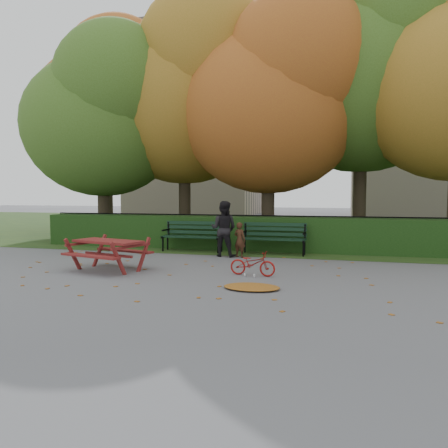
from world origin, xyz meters
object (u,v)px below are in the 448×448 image
(bench_left, at_px, (193,234))
(bicycle, at_px, (253,263))
(tree_c, at_px, (278,98))
(child, at_px, (240,240))
(tree_f, at_px, (110,104))
(bench_right, at_px, (274,236))
(tree_d, at_px, (375,65))
(adult, at_px, (224,229))
(tree_b, at_px, (191,91))
(picnic_table, at_px, (108,247))
(tree_a, at_px, (107,114))

(bench_left, xyz_separation_m, bicycle, (2.48, -3.32, -0.26))
(tree_c, xyz_separation_m, child, (-0.52, -3.12, -4.35))
(child, bearing_deg, tree_f, -20.27)
(bench_right, bearing_deg, bicycle, -88.60)
(tree_d, xyz_separation_m, bench_left, (-5.18, -3.53, -5.46))
(tree_d, bearing_deg, adult, -132.87)
(tree_c, height_order, adult, tree_c)
(tree_b, height_order, tree_c, tree_b)
(tree_b, relative_size, adult, 5.83)
(tree_f, relative_size, picnic_table, 4.96)
(tree_b, bearing_deg, picnic_table, -86.50)
(bicycle, bearing_deg, tree_b, 35.71)
(bench_right, height_order, adult, adult)
(tree_a, relative_size, tree_c, 0.94)
(bench_left, bearing_deg, tree_b, 110.58)
(tree_f, xyz_separation_m, bench_left, (5.83, -5.54, -5.17))
(tree_d, xyz_separation_m, adult, (-4.02, -4.33, -5.23))
(tree_b, relative_size, bench_right, 4.88)
(tree_d, height_order, tree_f, tree_d)
(tree_a, bearing_deg, tree_f, 117.98)
(bench_right, height_order, child, child)
(tree_a, bearing_deg, bicycle, -39.20)
(child, bearing_deg, tree_b, -34.34)
(bench_left, height_order, child, child)
(bench_left, bearing_deg, tree_c, 46.64)
(tree_a, bearing_deg, tree_d, 10.33)
(tree_b, relative_size, tree_f, 0.96)
(adult, height_order, bicycle, adult)
(picnic_table, bearing_deg, tree_c, 78.75)
(picnic_table, height_order, child, child)
(tree_b, bearing_deg, bicycle, -60.33)
(tree_f, bearing_deg, adult, -42.18)
(bench_right, xyz_separation_m, adult, (-1.24, -0.80, 0.23))
(tree_f, xyz_separation_m, bench_right, (8.23, -5.54, -5.17))
(tree_a, distance_m, tree_c, 6.04)
(tree_a, height_order, child, tree_a)
(bench_left, height_order, adult, adult)
(tree_b, height_order, tree_f, tree_f)
(tree_f, bearing_deg, tree_b, -27.99)
(tree_b, bearing_deg, tree_f, 152.01)
(tree_f, distance_m, bicycle, 13.31)
(tree_d, relative_size, tree_f, 1.04)
(tree_f, xyz_separation_m, picnic_table, (5.09, -9.09, -5.17))
(tree_a, xyz_separation_m, bench_right, (6.29, -1.88, -4.00))
(tree_d, relative_size, child, 10.15)
(tree_b, distance_m, tree_c, 3.42)
(tree_a, xyz_separation_m, adult, (5.05, -2.68, -3.77))
(child, relative_size, bicycle, 0.97)
(tree_f, bearing_deg, tree_d, -10.33)
(tree_a, distance_m, bench_left, 5.89)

